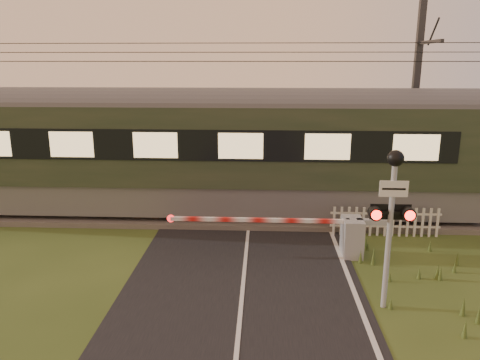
# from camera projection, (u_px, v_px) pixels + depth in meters

# --- Properties ---
(ground) EXTENTS (160.00, 160.00, 0.00)m
(ground) POSITION_uv_depth(u_px,v_px,m) (241.00, 304.00, 10.96)
(ground) COLOR #32461B
(ground) RESTS_ON ground
(road) EXTENTS (6.00, 140.00, 0.03)m
(road) POSITION_uv_depth(u_px,v_px,m) (242.00, 309.00, 10.73)
(road) COLOR black
(road) RESTS_ON ground
(track_bed) EXTENTS (140.00, 3.40, 0.39)m
(track_bed) POSITION_uv_depth(u_px,v_px,m) (250.00, 213.00, 17.23)
(track_bed) COLOR #47423D
(track_bed) RESTS_ON ground
(overhead_wires) EXTENTS (120.00, 0.62, 0.62)m
(overhead_wires) POSITION_uv_depth(u_px,v_px,m) (251.00, 55.00, 15.82)
(overhead_wires) COLOR black
(overhead_wires) RESTS_ON ground
(boom_gate) EXTENTS (6.43, 0.86, 1.15)m
(boom_gate) POSITION_uv_depth(u_px,v_px,m) (343.00, 235.00, 13.57)
(boom_gate) COLOR gray
(boom_gate) RESTS_ON ground
(crossing_signal) EXTENTS (0.94, 0.37, 3.69)m
(crossing_signal) POSITION_uv_depth(u_px,v_px,m) (392.00, 202.00, 10.20)
(crossing_signal) COLOR gray
(crossing_signal) RESTS_ON ground
(picket_fence) EXTENTS (3.53, 0.08, 0.96)m
(picket_fence) POSITION_uv_depth(u_px,v_px,m) (385.00, 222.00, 15.07)
(picket_fence) COLOR silver
(picket_fence) RESTS_ON ground
(catenary_mast) EXTENTS (0.24, 2.47, 7.71)m
(catenary_mast) POSITION_uv_depth(u_px,v_px,m) (415.00, 101.00, 18.10)
(catenary_mast) COLOR #2D2D30
(catenary_mast) RESTS_ON ground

